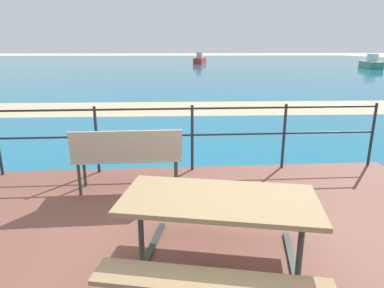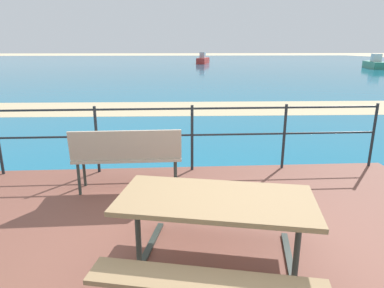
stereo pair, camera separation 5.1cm
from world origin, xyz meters
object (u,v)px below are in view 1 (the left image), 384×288
at_px(boat_near, 370,64).
at_px(park_bench, 128,153).
at_px(picnic_table, 219,217).
at_px(boat_mid, 200,60).

bearing_deg(boat_near, park_bench, 160.79).
distance_m(picnic_table, boat_near, 35.72).
bearing_deg(boat_mid, picnic_table, -171.16).
xyz_separation_m(picnic_table, boat_mid, (3.85, 41.18, -0.17)).
xyz_separation_m(boat_near, boat_mid, (-15.63, 11.24, 0.01)).
relative_size(park_bench, boat_mid, 0.29).
distance_m(park_bench, boat_mid, 39.61).
bearing_deg(picnic_table, park_bench, 129.33).
relative_size(park_bench, boat_near, 0.28).
relative_size(picnic_table, boat_near, 0.36).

